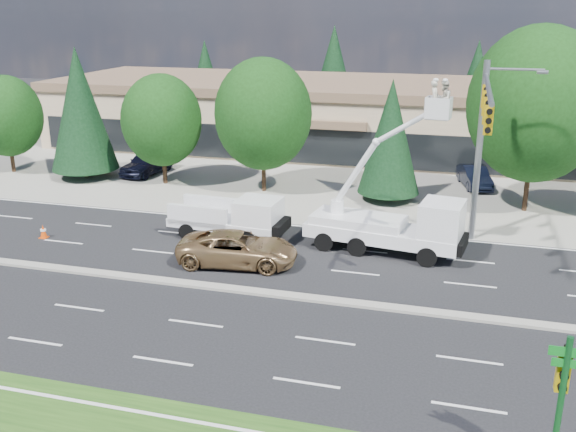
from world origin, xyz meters
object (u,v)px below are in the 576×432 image
(utility_pickup, at_px, (233,221))
(bucket_truck, at_px, (398,218))
(signal_mast, at_px, (483,130))
(street_sign_pole, at_px, (561,392))
(minivan, at_px, (238,249))

(utility_pickup, relative_size, bucket_truck, 0.70)
(utility_pickup, xyz_separation_m, bucket_truck, (8.34, 0.02, 0.88))
(signal_mast, distance_m, bucket_truck, 5.62)
(utility_pickup, bearing_deg, signal_mast, 7.87)
(street_sign_pole, height_order, bucket_truck, bucket_truck)
(bucket_truck, bearing_deg, signal_mast, 23.20)
(signal_mast, bearing_deg, minivan, -157.93)
(street_sign_pole, distance_m, bucket_truck, 15.52)
(street_sign_pole, distance_m, utility_pickup, 20.09)
(signal_mast, relative_size, bucket_truck, 1.20)
(street_sign_pole, height_order, utility_pickup, street_sign_pole)
(street_sign_pole, bearing_deg, minivan, 137.99)
(utility_pickup, bearing_deg, bucket_truck, 3.35)
(signal_mast, xyz_separation_m, street_sign_pole, (1.97, -15.45, -3.61))
(bucket_truck, bearing_deg, minivan, -146.35)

